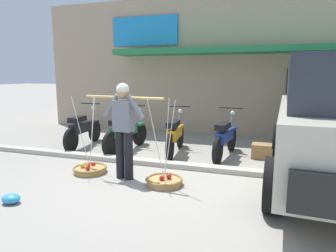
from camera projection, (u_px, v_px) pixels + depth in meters
ground_plane at (144, 176)px, 5.52m from camera, size 90.00×90.00×0.00m
sidewalk_curb at (158, 163)px, 6.16m from camera, size 20.00×0.24×0.10m
fruit_vendor at (124, 125)px, 5.24m from camera, size 1.55×0.23×1.70m
fruit_basket_left_side at (164, 181)px, 5.08m from camera, size 0.63×0.63×1.45m
fruit_basket_right_side at (90, 169)px, 5.71m from camera, size 0.63×0.63×1.45m
motorcycle_nearest_shop at (83, 129)px, 7.71m from camera, size 0.54×1.82×1.09m
motorcycle_second_in_row at (125, 132)px, 7.30m from camera, size 0.54×1.82×1.09m
motorcycle_third_in_row at (175, 135)px, 7.00m from camera, size 0.54×1.82×1.09m
motorcycle_end_of_row at (225, 138)px, 6.68m from camera, size 0.54×1.82×1.09m
storefront_building at (244, 67)px, 11.24m from camera, size 13.00×6.00×4.20m
plastic_litter_bag at (11, 199)px, 4.35m from camera, size 0.28×0.22×0.14m
wooden_crate at (262, 151)px, 6.69m from camera, size 0.44×0.36×0.32m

